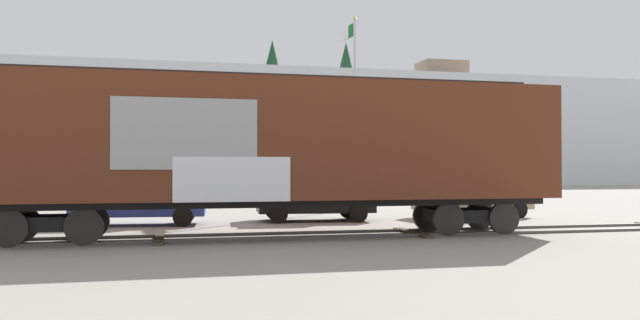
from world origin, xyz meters
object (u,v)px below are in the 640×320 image
(freight_car, at_px, (274,144))
(parked_car_blue, at_px, (137,201))
(flagpole, at_px, (353,94))
(parked_car_tan, at_px, (472,194))
(parked_car_black, at_px, (313,197))

(freight_car, bearing_deg, parked_car_blue, 128.36)
(freight_car, relative_size, flagpole, 1.77)
(freight_car, bearing_deg, parked_car_tan, 31.38)
(freight_car, height_order, parked_car_blue, freight_car)
(parked_car_blue, bearing_deg, parked_car_tan, 2.07)
(freight_car, distance_m, parked_car_tan, 10.16)
(flagpole, relative_size, parked_car_black, 2.09)
(parked_car_blue, bearing_deg, parked_car_black, 2.87)
(flagpole, bearing_deg, freight_car, -116.96)
(flagpole, xyz_separation_m, parked_car_tan, (3.12, -5.47, -4.42))
(parked_car_blue, bearing_deg, flagpole, 32.70)
(freight_car, distance_m, parked_car_blue, 6.34)
(parked_car_black, relative_size, parked_car_tan, 0.93)
(parked_car_black, xyz_separation_m, parked_car_tan, (6.31, 0.14, 0.05))
(flagpole, relative_size, parked_car_blue, 2.02)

